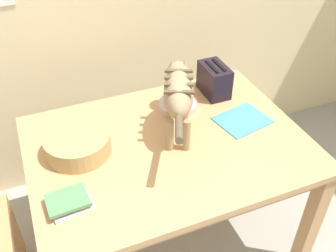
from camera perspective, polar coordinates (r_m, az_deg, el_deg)
name	(u,v)px	position (r m, az deg, el deg)	size (l,w,h in m)	color
dining_table	(168,156)	(1.90, 0.00, -4.42)	(1.31, 0.95, 0.74)	tan
cat	(178,92)	(1.79, 1.55, 5.01)	(0.31, 0.62, 0.31)	#9A805B
saucer_bowl	(178,105)	(2.06, 1.43, 3.12)	(0.20, 0.20, 0.03)	#C1ADB3
coffee_mug	(178,95)	(2.02, 1.55, 4.60)	(0.13, 0.09, 0.09)	red
magazine	(242,120)	(2.01, 10.88, 0.89)	(0.25, 0.21, 0.01)	#4288C1
book_stack	(69,202)	(1.60, -14.38, -10.72)	(0.18, 0.15, 0.04)	silver
wicker_basket	(78,144)	(1.80, -13.16, -2.56)	(0.30, 0.30, 0.09)	tan
toaster	(214,80)	(2.15, 6.82, 6.76)	(0.12, 0.20, 0.18)	black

